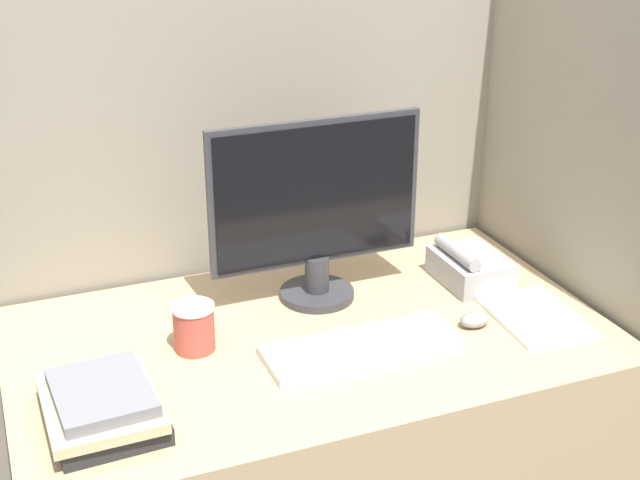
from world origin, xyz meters
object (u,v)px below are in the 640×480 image
mouse (474,320)px  coffee_cup (194,327)px  desk_telephone (470,267)px  keyboard (362,347)px  book_stack (102,404)px  monitor (316,211)px

mouse → coffee_cup: (-0.64, 0.14, 0.04)m
desk_telephone → mouse: bearing=-117.6°
keyboard → book_stack: book_stack is taller
keyboard → coffee_cup: (-0.34, 0.15, 0.05)m
keyboard → mouse: bearing=0.9°
monitor → book_stack: bearing=-149.9°
keyboard → coffee_cup: size_ratio=4.02×
monitor → desk_telephone: monitor is taller
coffee_cup → desk_telephone: (0.75, 0.07, -0.01)m
monitor → mouse: bearing=-44.0°
mouse → desk_telephone: (0.11, 0.21, 0.02)m
desk_telephone → book_stack: bearing=-164.6°
book_stack → mouse: bearing=3.9°
keyboard → monitor: bearing=89.2°
mouse → monitor: bearing=136.0°
coffee_cup → book_stack: 0.31m
coffee_cup → keyboard: bearing=-23.3°
keyboard → desk_telephone: 0.46m
book_stack → desk_telephone: desk_telephone is taller
monitor → coffee_cup: size_ratio=4.83×
monitor → mouse: size_ratio=7.23×
mouse → coffee_cup: 0.65m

